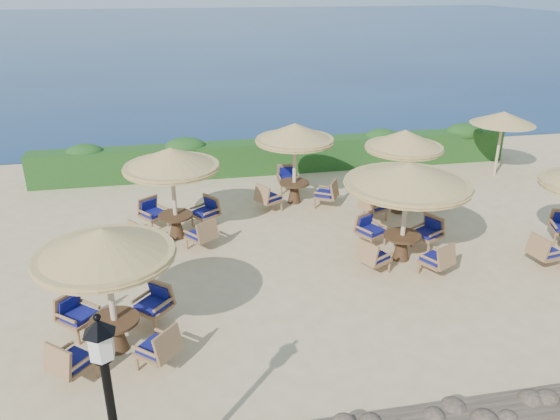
# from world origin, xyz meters

# --- Properties ---
(ground) EXTENTS (120.00, 120.00, 0.00)m
(ground) POSITION_xyz_m (0.00, 0.00, 0.00)
(ground) COLOR #CDB382
(ground) RESTS_ON ground
(sea) EXTENTS (160.00, 160.00, 0.00)m
(sea) POSITION_xyz_m (0.00, 70.00, 0.00)
(sea) COLOR #0B1E47
(sea) RESTS_ON ground
(hedge) EXTENTS (18.00, 0.90, 1.20)m
(hedge) POSITION_xyz_m (0.00, 7.20, 0.60)
(hedge) COLOR #173F14
(hedge) RESTS_ON ground
(extra_parasol) EXTENTS (2.30, 2.30, 2.41)m
(extra_parasol) POSITION_xyz_m (7.80, 5.20, 2.17)
(extra_parasol) COLOR beige
(extra_parasol) RESTS_ON ground
(cafe_set_0) EXTENTS (2.62, 2.62, 2.65)m
(cafe_set_0) POSITION_xyz_m (-5.24, -2.84, 1.77)
(cafe_set_0) COLOR beige
(cafe_set_0) RESTS_ON ground
(cafe_set_1) EXTENTS (3.20, 3.20, 2.65)m
(cafe_set_1) POSITION_xyz_m (1.76, -0.36, 1.92)
(cafe_set_1) COLOR beige
(cafe_set_1) RESTS_ON ground
(cafe_set_3) EXTENTS (2.66, 2.66, 2.65)m
(cafe_set_3) POSITION_xyz_m (-3.97, 2.09, 1.77)
(cafe_set_3) COLOR beige
(cafe_set_3) RESTS_ON ground
(cafe_set_4) EXTENTS (2.77, 2.66, 2.65)m
(cafe_set_4) POSITION_xyz_m (-0.13, 4.03, 1.84)
(cafe_set_4) COLOR beige
(cafe_set_4) RESTS_ON ground
(cafe_set_5) EXTENTS (2.86, 2.37, 2.65)m
(cafe_set_5) POSITION_xyz_m (2.92, 2.62, 1.91)
(cafe_set_5) COLOR beige
(cafe_set_5) RESTS_ON ground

